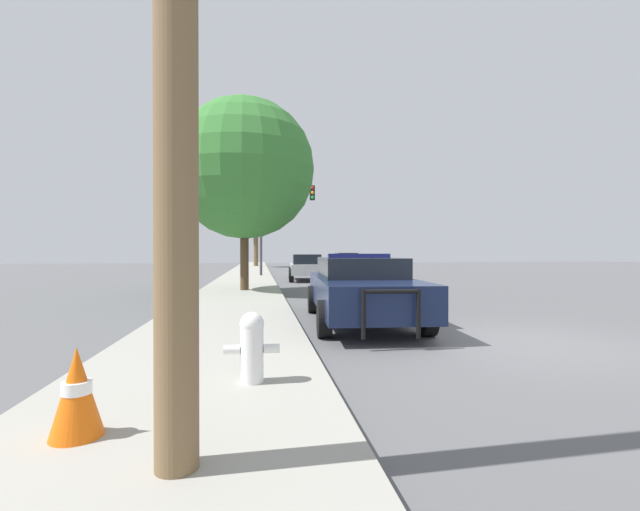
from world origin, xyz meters
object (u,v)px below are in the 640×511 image
object	(u,v)px
police_car	(360,287)
traffic_cone	(77,392)
car_background_midblock	(306,267)
tree_sidewalk_far	(256,217)
car_background_oncoming	(346,262)
fire_hydrant	(252,345)
traffic_light	(282,211)
tree_sidewalk_near	(244,169)

from	to	relation	value
police_car	traffic_cone	xyz separation A→B (m)	(-3.58, -5.66, -0.29)
car_background_midblock	tree_sidewalk_far	xyz separation A→B (m)	(-2.84, 21.17, 4.36)
police_car	tree_sidewalk_far	xyz separation A→B (m)	(-2.50, 35.02, 4.34)
car_background_oncoming	police_car	bearing A→B (deg)	80.99
fire_hydrant	traffic_light	bearing A→B (deg)	86.13
police_car	traffic_light	bearing A→B (deg)	-83.63
fire_hydrant	tree_sidewalk_far	xyz separation A→B (m)	(-0.21, 39.49, 4.58)
traffic_light	tree_sidewalk_far	world-z (taller)	tree_sidewalk_far
fire_hydrant	tree_sidewalk_near	distance (m)	12.18
traffic_light	traffic_cone	bearing A→B (deg)	-96.90
car_background_midblock	fire_hydrant	bearing A→B (deg)	-94.57
tree_sidewalk_far	police_car	bearing A→B (deg)	-85.92
traffic_light	tree_sidewalk_near	xyz separation A→B (m)	(-1.91, -10.09, 0.55)
car_background_midblock	tree_sidewalk_far	bearing A→B (deg)	101.22
car_background_midblock	traffic_cone	xyz separation A→B (m)	(-3.92, -19.51, -0.28)
fire_hydrant	car_background_oncoming	size ratio (longest dim) A/B	0.16
fire_hydrant	car_background_oncoming	distance (m)	29.49
fire_hydrant	car_background_oncoming	xyz separation A→B (m)	(6.97, 28.65, 0.25)
car_background_oncoming	tree_sidewalk_near	xyz separation A→B (m)	(-7.42, -17.19, 3.85)
traffic_light	traffic_cone	size ratio (longest dim) A/B	8.29
fire_hydrant	traffic_light	size ratio (longest dim) A/B	0.13
fire_hydrant	tree_sidewalk_near	world-z (taller)	tree_sidewalk_near
car_background_midblock	car_background_oncoming	distance (m)	11.21
car_background_midblock	traffic_cone	distance (m)	19.91
car_background_midblock	tree_sidewalk_near	size ratio (longest dim) A/B	0.62
traffic_cone	police_car	bearing A→B (deg)	57.69
fire_hydrant	tree_sidewalk_far	size ratio (longest dim) A/B	0.11
car_background_midblock	tree_sidewalk_near	distance (m)	8.46
car_background_oncoming	traffic_cone	xyz separation A→B (m)	(-8.27, -29.85, -0.31)
fire_hydrant	traffic_cone	world-z (taller)	fire_hydrant
car_background_midblock	tree_sidewalk_near	xyz separation A→B (m)	(-3.08, -6.86, 3.88)
tree_sidewalk_near	traffic_cone	distance (m)	13.35
traffic_light	tree_sidewalk_near	distance (m)	10.29
police_car	car_background_midblock	xyz separation A→B (m)	(0.34, 13.85, -0.01)
car_background_midblock	tree_sidewalk_near	world-z (taller)	tree_sidewalk_near
traffic_light	car_background_oncoming	size ratio (longest dim) A/B	1.20
car_background_midblock	traffic_cone	world-z (taller)	car_background_midblock
fire_hydrant	traffic_cone	bearing A→B (deg)	-137.42
fire_hydrant	tree_sidewalk_far	world-z (taller)	tree_sidewalk_far
car_background_oncoming	tree_sidewalk_far	bearing A→B (deg)	-54.49
car_background_midblock	car_background_oncoming	xyz separation A→B (m)	(4.35, 10.33, 0.03)
car_background_midblock	tree_sidewalk_near	bearing A→B (deg)	-110.58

